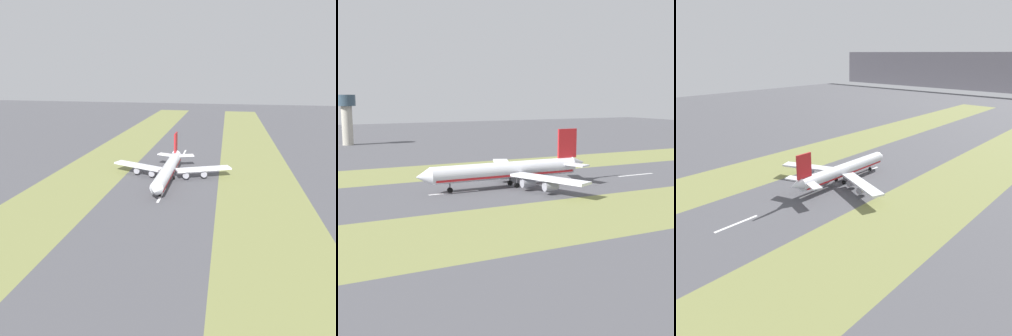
{
  "view_description": "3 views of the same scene",
  "coord_description": "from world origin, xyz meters",
  "views": [
    {
      "loc": [
        -27.5,
        161.71,
        54.76
      ],
      "look_at": [
        0.51,
        5.25,
        7.0
      ],
      "focal_mm": 35.0,
      "sensor_mm": 36.0,
      "label": 1
    },
    {
      "loc": [
        -147.07,
        78.8,
        32.81
      ],
      "look_at": [
        0.51,
        5.25,
        7.0
      ],
      "focal_mm": 50.0,
      "sensor_mm": 36.0,
      "label": 2
    },
    {
      "loc": [
        104.67,
        -108.42,
        61.48
      ],
      "look_at": [
        0.51,
        5.25,
        7.0
      ],
      "focal_mm": 35.0,
      "sensor_mm": 36.0,
      "label": 3
    }
  ],
  "objects": [
    {
      "name": "centreline_dash_mid",
      "position": [
        0.0,
        -14.75,
        0.01
      ],
      "size": [
        1.2,
        18.0,
        0.01
      ],
      "primitive_type": "cube",
      "color": "silver",
      "rests_on": "ground"
    },
    {
      "name": "airplane_main_jet",
      "position": [
        0.52,
        3.35,
        6.02
      ],
      "size": [
        64.14,
        67.02,
        20.2
      ],
      "color": "silver",
      "rests_on": "ground"
    },
    {
      "name": "centreline_dash_near",
      "position": [
        0.0,
        -54.75,
        0.01
      ],
      "size": [
        1.2,
        18.0,
        0.01
      ],
      "primitive_type": "cube",
      "color": "silver",
      "rests_on": "ground"
    },
    {
      "name": "grass_median_west",
      "position": [
        -45.0,
        0.0,
        0.0
      ],
      "size": [
        40.0,
        600.0,
        0.01
      ],
      "primitive_type": "cube",
      "color": "olive",
      "rests_on": "ground"
    },
    {
      "name": "centreline_dash_far",
      "position": [
        0.0,
        25.25,
        0.01
      ],
      "size": [
        1.2,
        18.0,
        0.01
      ],
      "primitive_type": "cube",
      "color": "silver",
      "rests_on": "ground"
    },
    {
      "name": "grass_median_east",
      "position": [
        45.0,
        0.0,
        0.0
      ],
      "size": [
        40.0,
        600.0,
        0.01
      ],
      "primitive_type": "cube",
      "color": "olive",
      "rests_on": "ground"
    },
    {
      "name": "ground_plane",
      "position": [
        0.0,
        0.0,
        0.0
      ],
      "size": [
        800.0,
        800.0,
        0.0
      ],
      "primitive_type": "plane",
      "color": "#4C4C51"
    }
  ]
}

